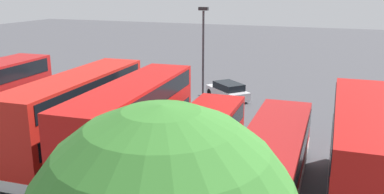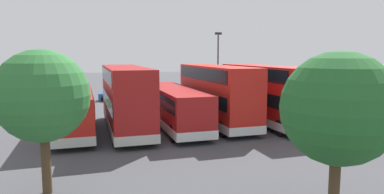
# 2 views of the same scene
# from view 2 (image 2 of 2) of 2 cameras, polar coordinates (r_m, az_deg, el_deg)

# --- Properties ---
(ground_plane) EXTENTS (140.00, 140.00, 0.00)m
(ground_plane) POSITION_cam_2_polar(r_m,az_deg,el_deg) (37.73, 1.44, -1.10)
(ground_plane) COLOR #47474C
(bus_double_decker_near_end) EXTENTS (2.85, 10.59, 4.55)m
(bus_double_decker_near_end) POSITION_cam_2_polar(r_m,az_deg,el_deg) (33.36, 28.99, 1.15)
(bus_double_decker_near_end) COLOR #B71411
(bus_double_decker_near_end) RESTS_ON ground
(bus_single_deck_second) EXTENTS (2.91, 11.85, 2.95)m
(bus_single_deck_second) POSITION_cam_2_polar(r_m,az_deg,el_deg) (30.83, 24.18, -0.54)
(bus_single_deck_second) COLOR #A51919
(bus_single_deck_second) RESTS_ON ground
(bus_single_deck_third) EXTENTS (3.02, 11.14, 2.95)m
(bus_single_deck_third) POSITION_cam_2_polar(r_m,az_deg,el_deg) (28.94, 17.90, -0.72)
(bus_single_deck_third) COLOR #B71411
(bus_single_deck_third) RESTS_ON ground
(bus_double_decker_fourth) EXTENTS (3.19, 11.23, 4.55)m
(bus_double_decker_fourth) POSITION_cam_2_polar(r_m,az_deg,el_deg) (27.18, 12.08, 0.73)
(bus_double_decker_fourth) COLOR #B71411
(bus_double_decker_fourth) RESTS_ON ground
(bus_double_decker_fifth) EXTENTS (3.20, 11.22, 4.55)m
(bus_double_decker_fifth) POSITION_cam_2_polar(r_m,az_deg,el_deg) (26.35, 4.02, 0.67)
(bus_double_decker_fifth) COLOR red
(bus_double_decker_fifth) RESTS_ON ground
(bus_single_deck_sixth) EXTENTS (3.13, 11.88, 2.95)m
(bus_single_deck_sixth) POSITION_cam_2_polar(r_m,az_deg,el_deg) (25.42, -3.13, -1.43)
(bus_single_deck_sixth) COLOR #A51919
(bus_single_deck_sixth) RESTS_ON ground
(bus_double_decker_seventh) EXTENTS (3.14, 11.47, 4.55)m
(bus_double_decker_seventh) POSITION_cam_2_polar(r_m,az_deg,el_deg) (24.54, -11.09, 0.08)
(bus_double_decker_seventh) COLOR #A51919
(bus_double_decker_seventh) RESTS_ON ground
(bus_single_deck_far_end) EXTENTS (3.23, 11.21, 2.95)m
(bus_single_deck_far_end) POSITION_cam_2_polar(r_m,az_deg,el_deg) (24.99, -19.30, -1.98)
(bus_single_deck_far_end) COLOR red
(bus_single_deck_far_end) RESTS_ON ground
(car_hatchback_silver) EXTENTS (4.37, 4.19, 1.43)m
(car_hatchback_silver) POSITION_cam_2_polar(r_m,az_deg,el_deg) (41.49, 3.53, 0.61)
(car_hatchback_silver) COLOR silver
(car_hatchback_silver) RESTS_ON ground
(car_small_green) EXTENTS (4.42, 2.49, 1.43)m
(car_small_green) POSITION_cam_2_polar(r_m,az_deg,el_deg) (41.12, -12.30, 0.40)
(car_small_green) COLOR #1E479E
(car_small_green) RESTS_ON ground
(lamp_post_tall) EXTENTS (0.70, 0.30, 7.77)m
(lamp_post_tall) POSITION_cam_2_polar(r_m,az_deg,el_deg) (37.12, 4.38, 5.81)
(lamp_post_tall) COLOR #38383D
(lamp_post_tall) RESTS_ON ground
(waste_bin_yellow) EXTENTS (0.60, 0.60, 0.95)m
(waste_bin_yellow) POSITION_cam_2_polar(r_m,az_deg,el_deg) (36.07, -16.61, -1.02)
(waste_bin_yellow) COLOR #197F33
(waste_bin_yellow) RESTS_ON ground
(tree_midleft) EXTENTS (3.54, 3.54, 5.62)m
(tree_midleft) POSITION_cam_2_polar(r_m,az_deg,el_deg) (14.06, -23.81, 0.10)
(tree_midleft) COLOR #4C3823
(tree_midleft) RESTS_ON ground
(tree_rightmost) EXTENTS (3.68, 3.68, 5.54)m
(tree_rightmost) POSITION_cam_2_polar(r_m,az_deg,el_deg) (11.81, 23.34, -1.83)
(tree_rightmost) COLOR #4C3823
(tree_rightmost) RESTS_ON ground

